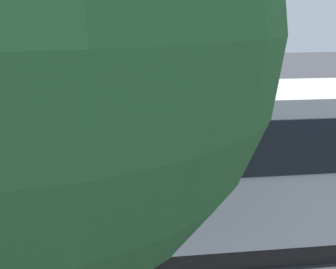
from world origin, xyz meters
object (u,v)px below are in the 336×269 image
object	(u,v)px
spectator_right	(150,156)
parked_motorcycle_silver	(326,174)
tour_bus	(251,167)
spectator_centre	(192,155)
traffic_cone	(138,134)
spectator_left	(237,153)
spectator_far_left	(270,147)
stunt_motorcycle	(106,120)

from	to	relation	value
spectator_right	parked_motorcycle_silver	xyz separation A→B (m)	(-4.69, 0.69, -0.60)
tour_bus	spectator_centre	size ratio (longest dim) A/B	6.36
traffic_cone	spectator_right	bearing A→B (deg)	85.64
traffic_cone	spectator_left	bearing A→B (deg)	112.17
tour_bus	spectator_centre	world-z (taller)	tour_bus
spectator_right	spectator_centre	bearing A→B (deg)	174.32
spectator_far_left	stunt_motorcycle	world-z (taller)	stunt_motorcycle
spectator_centre	tour_bus	bearing A→B (deg)	100.31
spectator_left	spectator_right	xyz separation A→B (m)	(2.44, 0.12, 0.10)
spectator_far_left	spectator_left	distance (m)	0.98
spectator_far_left	spectator_right	world-z (taller)	spectator_far_left
parked_motorcycle_silver	traffic_cone	distance (m)	7.24
spectator_left	stunt_motorcycle	xyz separation A→B (m)	(3.27, -4.36, 0.08)
spectator_far_left	stunt_motorcycle	bearing A→B (deg)	-45.75
spectator_centre	traffic_cone	distance (m)	5.35
spectator_left	spectator_centre	bearing A→B (deg)	9.71
spectator_far_left	spectator_centre	size ratio (longest dim) A/B	1.02
spectator_left	spectator_centre	distance (m)	1.36
spectator_centre	stunt_motorcycle	bearing A→B (deg)	-67.15
tour_bus	traffic_cone	world-z (taller)	tour_bus
spectator_far_left	spectator_left	xyz separation A→B (m)	(0.97, 0.00, -0.10)
parked_motorcycle_silver	stunt_motorcycle	bearing A→B (deg)	-43.07
spectator_right	traffic_cone	world-z (taller)	spectator_right
spectator_far_left	traffic_cone	size ratio (longest dim) A/B	2.86
tour_bus	spectator_right	size ratio (longest dim) A/B	6.26
parked_motorcycle_silver	spectator_left	bearing A→B (deg)	-19.69
spectator_left	stunt_motorcycle	distance (m)	5.45
spectator_left	traffic_cone	xyz separation A→B (m)	(2.05, -5.02, -0.67)
spectator_right	parked_motorcycle_silver	distance (m)	4.78
spectator_centre	stunt_motorcycle	world-z (taller)	stunt_motorcycle
spectator_far_left	parked_motorcycle_silver	xyz separation A→B (m)	(-1.28, 0.81, -0.60)
stunt_motorcycle	traffic_cone	size ratio (longest dim) A/B	3.04
spectator_left	tour_bus	bearing A→B (deg)	74.54
spectator_left	spectator_right	distance (m)	2.44
parked_motorcycle_silver	spectator_centre	bearing A→B (deg)	-9.14
stunt_motorcycle	tour_bus	bearing A→B (deg)	108.31
spectator_far_left	spectator_right	distance (m)	3.41
spectator_right	tour_bus	bearing A→B (deg)	119.06
stunt_motorcycle	spectator_centre	bearing A→B (deg)	112.85
tour_bus	spectator_far_left	distance (m)	3.56
tour_bus	spectator_right	distance (m)	3.35
traffic_cone	spectator_centre	bearing A→B (deg)	97.68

